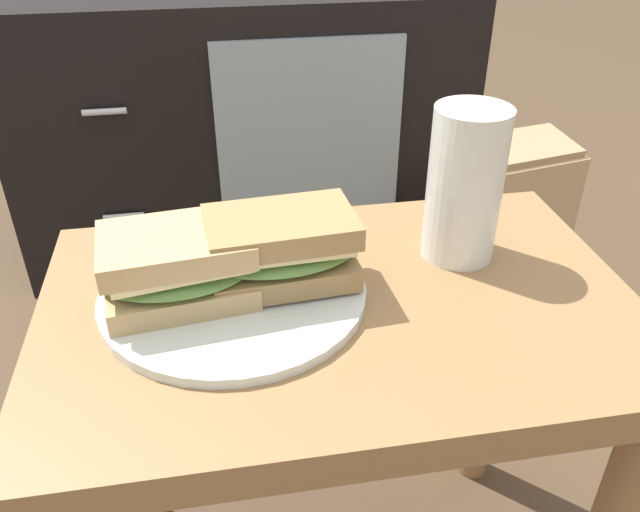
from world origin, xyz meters
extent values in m
cube|color=olive|center=(0.00, 0.00, 0.44)|extent=(0.56, 0.36, 0.04)
cylinder|color=olive|center=(-0.25, 0.14, 0.21)|extent=(0.04, 0.04, 0.43)
cylinder|color=olive|center=(0.25, 0.14, 0.21)|extent=(0.04, 0.04, 0.43)
cube|color=black|center=(-0.03, 0.95, 0.29)|extent=(0.96, 0.44, 0.58)
cube|color=#8C9EA8|center=(0.09, 0.72, 0.30)|extent=(0.37, 0.01, 0.44)
cylinder|color=silver|center=(-0.30, 0.72, 0.41)|extent=(0.08, 0.01, 0.01)
cylinder|color=silver|center=(-0.30, 0.72, 0.19)|extent=(0.08, 0.01, 0.01)
cylinder|color=silver|center=(-0.10, 0.02, 0.47)|extent=(0.25, 0.25, 0.01)
cube|color=tan|center=(-0.14, 0.02, 0.48)|extent=(0.14, 0.10, 0.02)
ellipsoid|color=#608C42|center=(-0.14, 0.02, 0.50)|extent=(0.15, 0.11, 0.02)
cube|color=beige|center=(-0.14, 0.02, 0.51)|extent=(0.13, 0.10, 0.01)
cube|color=tan|center=(-0.14, 0.02, 0.53)|extent=(0.14, 0.10, 0.02)
cube|color=#9E7A4C|center=(-0.05, 0.03, 0.48)|extent=(0.14, 0.09, 0.02)
ellipsoid|color=#608C42|center=(-0.05, 0.03, 0.50)|extent=(0.15, 0.10, 0.02)
cube|color=beige|center=(-0.05, 0.03, 0.51)|extent=(0.13, 0.08, 0.01)
cube|color=#9E7A4C|center=(-0.05, 0.03, 0.53)|extent=(0.14, 0.09, 0.02)
cylinder|color=silver|center=(0.14, 0.06, 0.54)|extent=(0.07, 0.07, 0.16)
cylinder|color=#C67219|center=(0.14, 0.06, 0.53)|extent=(0.07, 0.07, 0.13)
cylinder|color=white|center=(0.14, 0.06, 0.60)|extent=(0.07, 0.07, 0.01)
cube|color=tan|center=(0.41, 0.50, 0.18)|extent=(0.25, 0.17, 0.36)
cube|color=tan|center=(0.41, 0.50, 0.37)|extent=(0.24, 0.15, 0.03)
camera|label=1|loc=(-0.10, -0.48, 0.82)|focal=36.35mm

